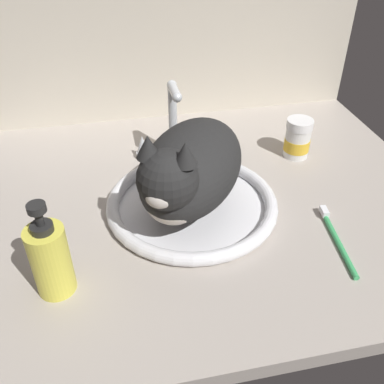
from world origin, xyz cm
name	(u,v)px	position (x,y,z in cm)	size (l,w,h in cm)	color
countertop	(202,204)	(0.00, 0.00, 1.50)	(100.68, 78.06, 3.00)	#ADA399
backsplash_wall	(168,56)	(0.00, 40.23, 19.41)	(100.68, 2.40, 38.82)	beige
sink_basin	(192,203)	(-2.65, -2.84, 4.15)	(34.26, 34.26, 2.62)	white
faucet	(174,130)	(-2.65, 17.77, 9.97)	(17.93, 9.50, 18.60)	silver
cat	(188,170)	(-3.69, -4.56, 13.53)	(30.47, 38.35, 19.63)	black
soap_pump_bottle	(50,259)	(-28.36, -18.80, 9.63)	(6.13, 6.13, 17.26)	#E5DB4C
pill_bottle	(297,139)	(25.70, 11.90, 7.36)	(6.10, 6.10, 9.40)	white
toothbrush	(337,239)	(21.30, -17.92, 3.62)	(3.41, 18.20, 1.70)	#3FB266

